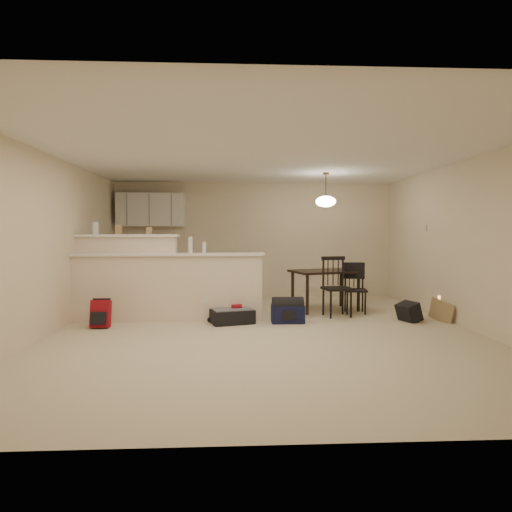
{
  "coord_description": "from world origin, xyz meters",
  "views": [
    {
      "loc": [
        -0.47,
        -6.47,
        1.43
      ],
      "look_at": [
        -0.1,
        0.7,
        1.05
      ],
      "focal_mm": 32.0,
      "sensor_mm": 36.0,
      "label": 1
    }
  ],
  "objects": [
    {
      "name": "bottle_a",
      "position": [
        -1.15,
        0.9,
        1.22
      ],
      "size": [
        0.07,
        0.07,
        0.26
      ],
      "primitive_type": "cylinder",
      "color": "silver",
      "rests_on": "breakfast_bar"
    },
    {
      "name": "kitchen_counter",
      "position": [
        -2.0,
        3.19,
        0.45
      ],
      "size": [
        1.8,
        0.6,
        0.9
      ],
      "primitive_type": "cube",
      "color": "white",
      "rests_on": "ground"
    },
    {
      "name": "small_box",
      "position": [
        -1.84,
        1.12,
        1.45
      ],
      "size": [
        0.08,
        0.06,
        0.12
      ],
      "primitive_type": "cube",
      "color": "#A28753",
      "rests_on": "breakfast_bar"
    },
    {
      "name": "cardboard_sheet",
      "position": [
        2.85,
        0.56,
        0.17
      ],
      "size": [
        0.2,
        0.41,
        0.34
      ],
      "primitive_type": "cube",
      "rotation": [
        0.0,
        0.0,
        2.0
      ],
      "color": "#A28753",
      "rests_on": "ground"
    },
    {
      "name": "breakfast_bar",
      "position": [
        -1.76,
        0.98,
        0.61
      ],
      "size": [
        3.08,
        0.58,
        1.39
      ],
      "color": "beige",
      "rests_on": "ground"
    },
    {
      "name": "red_backpack",
      "position": [
        -2.44,
        0.39,
        0.2
      ],
      "size": [
        0.28,
        0.18,
        0.41
      ],
      "primitive_type": "cube",
      "rotation": [
        0.0,
        0.0,
        -0.02
      ],
      "color": "maroon",
      "rests_on": "ground"
    },
    {
      "name": "dining_table",
      "position": [
        1.22,
        1.72,
        0.64
      ],
      "size": [
        1.34,
        1.08,
        0.73
      ],
      "rotation": [
        0.0,
        0.0,
        0.28
      ],
      "color": "black",
      "rests_on": "ground"
    },
    {
      "name": "jar",
      "position": [
        -2.71,
        1.12,
        1.49
      ],
      "size": [
        0.1,
        0.1,
        0.2
      ],
      "primitive_type": "cylinder",
      "color": "silver",
      "rests_on": "breakfast_bar"
    },
    {
      "name": "navy_duffel",
      "position": [
        0.4,
        0.61,
        0.14
      ],
      "size": [
        0.51,
        0.28,
        0.28
      ],
      "primitive_type": "cube",
      "rotation": [
        0.0,
        0.0,
        -0.0
      ],
      "color": "#111437",
      "rests_on": "ground"
    },
    {
      "name": "room",
      "position": [
        0.0,
        0.0,
        1.25
      ],
      "size": [
        7.0,
        7.02,
        2.5
      ],
      "color": "beige",
      "rests_on": "ground"
    },
    {
      "name": "pendant_lamp",
      "position": [
        1.22,
        1.72,
        1.99
      ],
      "size": [
        0.36,
        0.36,
        0.62
      ],
      "color": "brown",
      "rests_on": "room"
    },
    {
      "name": "thermostat",
      "position": [
        2.98,
        1.55,
        1.5
      ],
      "size": [
        0.02,
        0.12,
        0.12
      ],
      "primitive_type": "cube",
      "color": "beige",
      "rests_on": "room"
    },
    {
      "name": "dining_chair_near",
      "position": [
        1.29,
        1.11,
        0.5
      ],
      "size": [
        0.51,
        0.49,
        1.01
      ],
      "primitive_type": null,
      "rotation": [
        0.0,
        0.0,
        0.17
      ],
      "color": "black",
      "rests_on": "ground"
    },
    {
      "name": "dining_chair_far",
      "position": [
        1.68,
        1.39,
        0.43
      ],
      "size": [
        0.42,
        0.4,
        0.87
      ],
      "primitive_type": null,
      "rotation": [
        0.0,
        0.0,
        -0.12
      ],
      "color": "black",
      "rests_on": "ground"
    },
    {
      "name": "upper_cabinets",
      "position": [
        -2.2,
        3.32,
        1.9
      ],
      "size": [
        1.4,
        0.34,
        0.7
      ],
      "primitive_type": "cube",
      "color": "white",
      "rests_on": "room"
    },
    {
      "name": "bottle_b",
      "position": [
        -0.93,
        0.9,
        1.18
      ],
      "size": [
        0.06,
        0.06,
        0.18
      ],
      "primitive_type": "cylinder",
      "color": "silver",
      "rests_on": "breakfast_bar"
    },
    {
      "name": "cereal_box",
      "position": [
        -2.34,
        1.12,
        1.47
      ],
      "size": [
        0.1,
        0.07,
        0.16
      ],
      "primitive_type": "cube",
      "color": "#A28753",
      "rests_on": "breakfast_bar"
    },
    {
      "name": "suitcase",
      "position": [
        -0.48,
        0.61,
        0.11
      ],
      "size": [
        0.73,
        0.58,
        0.22
      ],
      "primitive_type": "cube",
      "rotation": [
        0.0,
        0.0,
        0.29
      ],
      "color": "black",
      "rests_on": "ground"
    },
    {
      "name": "black_daypack",
      "position": [
        2.34,
        0.61,
        0.15
      ],
      "size": [
        0.34,
        0.4,
        0.3
      ],
      "primitive_type": "cube",
      "rotation": [
        0.0,
        0.0,
        1.92
      ],
      "color": "black",
      "rests_on": "ground"
    }
  ]
}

